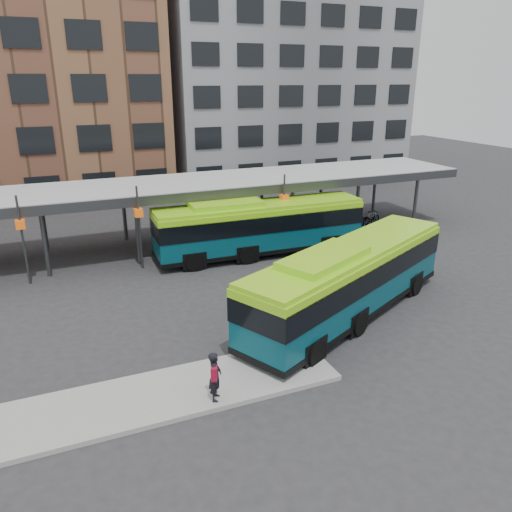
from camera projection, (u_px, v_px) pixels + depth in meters
The scene contains 8 objects.
ground at pixel (256, 333), 21.50m from camera, with size 120.00×120.00×0.00m, color #28282B.
boarding_island at pixel (140, 400), 16.85m from camera, with size 14.00×3.00×0.18m, color gray.
canopy at pixel (176, 187), 31.32m from camera, with size 40.00×6.53×4.80m.
building_grey at pixel (278, 81), 51.73m from camera, with size 24.00×14.00×20.00m, color slate.
bus_front at pixel (349, 278), 22.43m from camera, with size 12.89×8.21×3.58m.
bus_rear at pixel (259, 226), 30.43m from camera, with size 12.93×3.17×3.55m.
pedestrian at pixel (215, 376), 16.49m from camera, with size 0.66×0.76×1.76m.
bike_rack at pixel (354, 221), 36.40m from camera, with size 5.13×1.28×1.07m.
Camera 1 is at (-7.40, -17.62, 10.38)m, focal length 35.00 mm.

